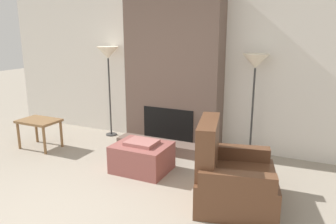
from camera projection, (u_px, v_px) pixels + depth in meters
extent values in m
cube|color=silver|center=(179.00, 68.00, 5.57)|extent=(7.31, 0.06, 2.60)
cube|color=brown|center=(173.00, 70.00, 5.37)|extent=(1.62, 0.41, 2.60)
cube|color=brown|center=(164.00, 147.00, 5.34)|extent=(1.62, 0.32, 0.17)
cube|color=black|center=(168.00, 124.00, 5.39)|extent=(0.89, 0.02, 0.52)
cube|color=#8C4C47|center=(142.00, 157.00, 4.59)|extent=(0.75, 0.62, 0.39)
cube|color=#A56660|center=(142.00, 143.00, 4.54)|extent=(0.41, 0.34, 0.05)
cube|color=brown|center=(236.00, 187.00, 3.73)|extent=(1.06, 1.13, 0.38)
cube|color=brown|center=(208.00, 161.00, 3.73)|extent=(0.38, 0.82, 0.96)
cube|color=brown|center=(236.00, 198.00, 3.33)|extent=(0.79, 0.33, 0.54)
cube|color=brown|center=(237.00, 167.00, 4.09)|extent=(0.79, 0.33, 0.54)
cube|color=brown|center=(39.00, 121.00, 5.43)|extent=(0.65, 0.46, 0.04)
cylinder|color=brown|center=(19.00, 136.00, 5.44)|extent=(0.04, 0.04, 0.45)
cylinder|color=brown|center=(44.00, 141.00, 5.20)|extent=(0.04, 0.04, 0.45)
cylinder|color=brown|center=(36.00, 130.00, 5.77)|extent=(0.04, 0.04, 0.45)
cylinder|color=brown|center=(61.00, 134.00, 5.53)|extent=(0.04, 0.04, 0.45)
cylinder|color=#333333|center=(111.00, 134.00, 6.21)|extent=(0.21, 0.21, 0.02)
cylinder|color=#333333|center=(110.00, 97.00, 6.04)|extent=(0.03, 0.03, 1.42)
cone|color=silver|center=(108.00, 52.00, 5.84)|extent=(0.39, 0.39, 0.21)
cylinder|color=#333333|center=(249.00, 156.00, 5.14)|extent=(0.21, 0.21, 0.02)
cylinder|color=#333333|center=(252.00, 113.00, 4.97)|extent=(0.03, 0.03, 1.37)
cone|color=silver|center=(256.00, 61.00, 4.78)|extent=(0.39, 0.39, 0.21)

